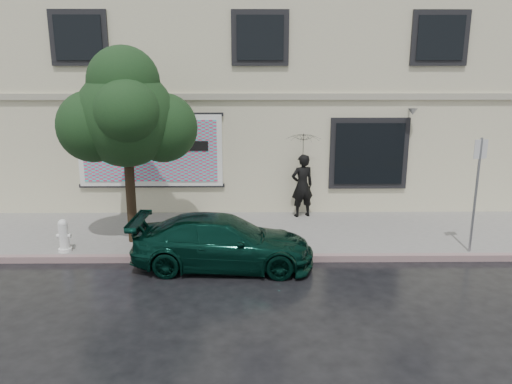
{
  "coord_description": "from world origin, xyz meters",
  "views": [
    {
      "loc": [
        -0.26,
        -9.45,
        4.49
      ],
      "look_at": [
        -0.14,
        2.2,
        1.5
      ],
      "focal_mm": 35.0,
      "sensor_mm": 36.0,
      "label": 1
    }
  ],
  "objects_px": {
    "car": "(223,242)",
    "pedestrian": "(302,186)",
    "street_tree": "(126,118)",
    "fire_hydrant": "(64,236)"
  },
  "relations": [
    {
      "from": "car",
      "to": "pedestrian",
      "type": "relative_size",
      "value": 2.21
    },
    {
      "from": "pedestrian",
      "to": "street_tree",
      "type": "relative_size",
      "value": 0.43
    },
    {
      "from": "street_tree",
      "to": "fire_hydrant",
      "type": "relative_size",
      "value": 5.35
    },
    {
      "from": "car",
      "to": "fire_hydrant",
      "type": "distance_m",
      "value": 3.86
    },
    {
      "from": "fire_hydrant",
      "to": "car",
      "type": "bearing_deg",
      "value": -18.64
    },
    {
      "from": "car",
      "to": "fire_hydrant",
      "type": "relative_size",
      "value": 5.08
    },
    {
      "from": "car",
      "to": "fire_hydrant",
      "type": "xyz_separation_m",
      "value": [
        -3.81,
        0.6,
        -0.05
      ]
    },
    {
      "from": "car",
      "to": "street_tree",
      "type": "xyz_separation_m",
      "value": [
        -2.34,
        1.32,
        2.65
      ]
    },
    {
      "from": "car",
      "to": "pedestrian",
      "type": "height_order",
      "value": "pedestrian"
    },
    {
      "from": "car",
      "to": "pedestrian",
      "type": "bearing_deg",
      "value": -29.22
    }
  ]
}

